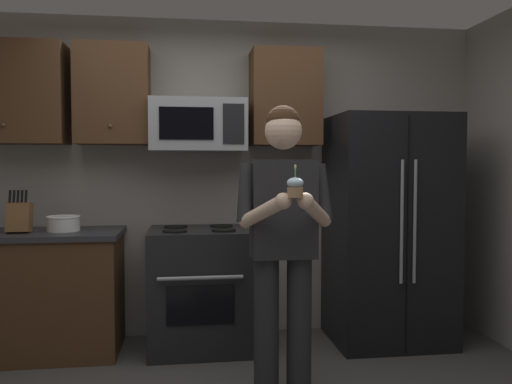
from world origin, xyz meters
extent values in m
cube|color=gray|center=(0.00, 1.75, 1.30)|extent=(4.40, 0.10, 2.60)
cube|color=black|center=(-0.15, 1.36, 0.46)|extent=(0.76, 0.66, 0.92)
cube|color=black|center=(-0.15, 1.02, 0.42)|extent=(0.48, 0.01, 0.28)
cylinder|color=#99999E|center=(-0.15, 1.00, 0.62)|extent=(0.60, 0.03, 0.03)
cylinder|color=black|center=(-0.33, 1.22, 0.93)|extent=(0.18, 0.18, 0.01)
cylinder|color=black|center=(0.03, 1.22, 0.93)|extent=(0.18, 0.18, 0.01)
cylinder|color=black|center=(-0.33, 1.50, 0.93)|extent=(0.18, 0.18, 0.01)
cylinder|color=black|center=(0.03, 1.50, 0.93)|extent=(0.18, 0.18, 0.01)
cube|color=#9EA0A5|center=(-0.15, 1.48, 1.72)|extent=(0.74, 0.40, 0.40)
cube|color=black|center=(-0.24, 1.28, 1.72)|extent=(0.40, 0.01, 0.24)
cube|color=black|center=(0.11, 1.28, 1.72)|extent=(0.16, 0.01, 0.30)
cube|color=black|center=(1.35, 1.32, 0.90)|extent=(0.90, 0.72, 1.80)
cylinder|color=gray|center=(1.30, 0.94, 1.00)|extent=(0.02, 0.02, 0.90)
cylinder|color=gray|center=(1.40, 0.94, 1.00)|extent=(0.02, 0.02, 0.90)
cube|color=black|center=(1.35, 0.95, 0.90)|extent=(0.01, 0.01, 1.74)
cube|color=#4C301C|center=(-1.55, 1.53, 1.95)|extent=(0.80, 0.34, 0.76)
sphere|color=brown|center=(-1.55, 1.35, 1.70)|extent=(0.03, 0.03, 0.03)
cube|color=#4C301C|center=(-0.80, 1.53, 1.95)|extent=(0.55, 0.34, 0.76)
sphere|color=brown|center=(-0.80, 1.35, 1.70)|extent=(0.03, 0.03, 0.03)
cube|color=#4C301C|center=(0.55, 1.53, 1.95)|extent=(0.55, 0.34, 0.76)
sphere|color=brown|center=(0.55, 1.35, 1.70)|extent=(0.03, 0.03, 0.03)
cube|color=#4C301C|center=(-1.45, 1.38, 0.44)|extent=(1.40, 0.62, 0.88)
cube|color=#2D2D33|center=(-1.45, 1.38, 0.90)|extent=(1.44, 0.66, 0.04)
cube|color=brown|center=(-1.45, 1.33, 1.03)|extent=(0.16, 0.15, 0.24)
cylinder|color=black|center=(-1.50, 1.31, 1.19)|extent=(0.02, 0.04, 0.09)
cylinder|color=black|center=(-1.47, 1.31, 1.19)|extent=(0.02, 0.04, 0.09)
cylinder|color=black|center=(-1.45, 1.31, 1.19)|extent=(0.02, 0.04, 0.09)
cylinder|color=black|center=(-1.42, 1.31, 1.19)|extent=(0.02, 0.04, 0.09)
cylinder|color=black|center=(-1.39, 1.31, 1.19)|extent=(0.02, 0.04, 0.09)
cylinder|color=white|center=(-1.15, 1.38, 0.97)|extent=(0.24, 0.24, 0.11)
torus|color=white|center=(-1.15, 1.38, 1.03)|extent=(0.24, 0.24, 0.01)
cylinder|color=#262628|center=(0.22, 0.41, 0.43)|extent=(0.15, 0.15, 0.86)
cylinder|color=#262628|center=(0.42, 0.41, 0.43)|extent=(0.15, 0.15, 0.86)
cube|color=#262628|center=(0.32, 0.41, 1.15)|extent=(0.38, 0.22, 0.58)
sphere|color=beige|center=(0.32, 0.41, 1.61)|extent=(0.22, 0.22, 0.22)
sphere|color=#382314|center=(0.32, 0.42, 1.66)|extent=(0.20, 0.20, 0.20)
cylinder|color=#262628|center=(0.10, 0.38, 1.25)|extent=(0.15, 0.18, 0.35)
cylinder|color=beige|center=(0.17, 0.22, 1.15)|extent=(0.26, 0.33, 0.21)
sphere|color=beige|center=(0.26, 0.09, 1.22)|extent=(0.09, 0.09, 0.09)
cylinder|color=#262628|center=(0.55, 0.38, 1.25)|extent=(0.15, 0.18, 0.35)
cylinder|color=beige|center=(0.47, 0.22, 1.15)|extent=(0.26, 0.33, 0.21)
sphere|color=beige|center=(0.38, 0.09, 1.22)|extent=(0.09, 0.09, 0.09)
cylinder|color=#A87F56|center=(0.32, 0.07, 1.26)|extent=(0.08, 0.08, 0.06)
ellipsoid|color=silver|center=(0.32, 0.07, 1.31)|extent=(0.09, 0.09, 0.06)
cylinder|color=#4CBF66|center=(0.32, 0.07, 1.36)|extent=(0.01, 0.01, 0.06)
ellipsoid|color=#FFD159|center=(0.32, 0.07, 1.40)|extent=(0.01, 0.01, 0.02)
camera|label=1|loc=(-0.24, -2.59, 1.40)|focal=36.15mm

